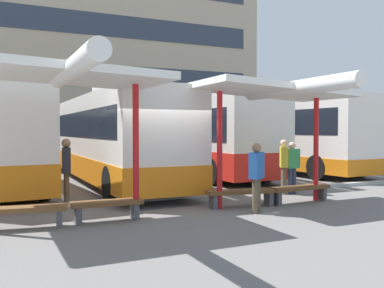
{
  "coord_description": "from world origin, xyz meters",
  "views": [
    {
      "loc": [
        -4.1,
        -10.78,
        1.98
      ],
      "look_at": [
        2.19,
        2.7,
        1.5
      ],
      "focal_mm": 40.57,
      "sensor_mm": 36.0,
      "label": 1
    }
  ],
  "objects_px": {
    "coach_bus_2": "(109,139)",
    "waiting_passenger_1": "(284,163)",
    "coach_bus_3": "(188,137)",
    "waiting_passenger_3": "(292,164)",
    "bench_0": "(18,212)",
    "waiting_passenger_0": "(257,173)",
    "waiting_shelter_0": "(65,77)",
    "waiting_passenger_2": "(66,167)",
    "bench_3": "(299,190)",
    "bench_1": "(107,206)",
    "bench_2": "(242,194)",
    "waiting_shelter_1": "(277,93)",
    "coach_bus_4": "(270,134)"
  },
  "relations": [
    {
      "from": "coach_bus_2",
      "to": "waiting_passenger_1",
      "type": "xyz_separation_m",
      "value": [
        4.13,
        -5.36,
        -0.65
      ]
    },
    {
      "from": "waiting_passenger_0",
      "to": "waiting_passenger_3",
      "type": "relative_size",
      "value": 1.04
    },
    {
      "from": "bench_0",
      "to": "waiting_passenger_0",
      "type": "bearing_deg",
      "value": -6.27
    },
    {
      "from": "coach_bus_2",
      "to": "waiting_passenger_0",
      "type": "height_order",
      "value": "coach_bus_2"
    },
    {
      "from": "bench_3",
      "to": "bench_0",
      "type": "bearing_deg",
      "value": -178.34
    },
    {
      "from": "bench_1",
      "to": "bench_3",
      "type": "xyz_separation_m",
      "value": [
        5.37,
        0.2,
        0.01
      ]
    },
    {
      "from": "coach_bus_3",
      "to": "waiting_shelter_0",
      "type": "distance_m",
      "value": 11.64
    },
    {
      "from": "waiting_shelter_0",
      "to": "bench_1",
      "type": "bearing_deg",
      "value": 18.54
    },
    {
      "from": "coach_bus_3",
      "to": "coach_bus_4",
      "type": "xyz_separation_m",
      "value": [
        4.35,
        -0.33,
        0.09
      ]
    },
    {
      "from": "coach_bus_2",
      "to": "waiting_shelter_0",
      "type": "bearing_deg",
      "value": -110.31
    },
    {
      "from": "waiting_shelter_0",
      "to": "waiting_passenger_2",
      "type": "bearing_deg",
      "value": 81.19
    },
    {
      "from": "bench_3",
      "to": "waiting_passenger_3",
      "type": "height_order",
      "value": "waiting_passenger_3"
    },
    {
      "from": "coach_bus_3",
      "to": "waiting_passenger_3",
      "type": "bearing_deg",
      "value": -88.64
    },
    {
      "from": "bench_1",
      "to": "waiting_shelter_0",
      "type": "bearing_deg",
      "value": -161.46
    },
    {
      "from": "waiting_shelter_1",
      "to": "waiting_passenger_3",
      "type": "height_order",
      "value": "waiting_shelter_1"
    },
    {
      "from": "coach_bus_2",
      "to": "waiting_passenger_3",
      "type": "relative_size",
      "value": 7.64
    },
    {
      "from": "waiting_passenger_2",
      "to": "bench_3",
      "type": "bearing_deg",
      "value": -19.92
    },
    {
      "from": "coach_bus_4",
      "to": "waiting_passenger_3",
      "type": "height_order",
      "value": "coach_bus_4"
    },
    {
      "from": "waiting_shelter_1",
      "to": "waiting_passenger_0",
      "type": "relative_size",
      "value": 2.56
    },
    {
      "from": "coach_bus_3",
      "to": "waiting_shelter_0",
      "type": "bearing_deg",
      "value": -126.79
    },
    {
      "from": "bench_0",
      "to": "waiting_passenger_3",
      "type": "distance_m",
      "value": 8.17
    },
    {
      "from": "bench_0",
      "to": "bench_1",
      "type": "relative_size",
      "value": 1.24
    },
    {
      "from": "bench_0",
      "to": "waiting_passenger_3",
      "type": "relative_size",
      "value": 1.18
    },
    {
      "from": "coach_bus_3",
      "to": "bench_3",
      "type": "height_order",
      "value": "coach_bus_3"
    },
    {
      "from": "coach_bus_4",
      "to": "waiting_passenger_1",
      "type": "distance_m",
      "value": 8.28
    },
    {
      "from": "coach_bus_2",
      "to": "waiting_passenger_1",
      "type": "bearing_deg",
      "value": -52.35
    },
    {
      "from": "bench_2",
      "to": "coach_bus_2",
      "type": "bearing_deg",
      "value": 104.53
    },
    {
      "from": "coach_bus_3",
      "to": "waiting_passenger_1",
      "type": "relative_size",
      "value": 7.31
    },
    {
      "from": "coach_bus_2",
      "to": "coach_bus_3",
      "type": "xyz_separation_m",
      "value": [
        4.21,
        1.93,
        0.05
      ]
    },
    {
      "from": "coach_bus_3",
      "to": "bench_1",
      "type": "bearing_deg",
      "value": -123.92
    },
    {
      "from": "bench_3",
      "to": "coach_bus_2",
      "type": "bearing_deg",
      "value": 117.5
    },
    {
      "from": "waiting_passenger_0",
      "to": "waiting_passenger_1",
      "type": "distance_m",
      "value": 3.36
    },
    {
      "from": "waiting_shelter_1",
      "to": "waiting_passenger_2",
      "type": "xyz_separation_m",
      "value": [
        -4.96,
        2.3,
        -1.92
      ]
    },
    {
      "from": "bench_0",
      "to": "waiting_shelter_1",
      "type": "relative_size",
      "value": 0.45
    },
    {
      "from": "bench_0",
      "to": "waiting_passenger_0",
      "type": "distance_m",
      "value": 5.33
    },
    {
      "from": "coach_bus_3",
      "to": "bench_2",
      "type": "xyz_separation_m",
      "value": [
        -2.45,
        -8.69,
        -1.34
      ]
    },
    {
      "from": "coach_bus_3",
      "to": "waiting_shelter_0",
      "type": "height_order",
      "value": "coach_bus_3"
    },
    {
      "from": "coach_bus_3",
      "to": "waiting_passenger_1",
      "type": "bearing_deg",
      "value": -90.58
    },
    {
      "from": "waiting_shelter_0",
      "to": "bench_3",
      "type": "height_order",
      "value": "waiting_shelter_0"
    },
    {
      "from": "coach_bus_3",
      "to": "waiting_passenger_1",
      "type": "distance_m",
      "value": 7.32
    },
    {
      "from": "waiting_shelter_1",
      "to": "waiting_shelter_0",
      "type": "bearing_deg",
      "value": -176.53
    },
    {
      "from": "coach_bus_4",
      "to": "waiting_passenger_2",
      "type": "distance_m",
      "value": 12.58
    },
    {
      "from": "bench_1",
      "to": "waiting_passenger_1",
      "type": "bearing_deg",
      "value": 15.67
    },
    {
      "from": "bench_3",
      "to": "waiting_shelter_0",
      "type": "bearing_deg",
      "value": -175.45
    },
    {
      "from": "waiting_passenger_1",
      "to": "waiting_passenger_2",
      "type": "xyz_separation_m",
      "value": [
        -6.44,
        0.65,
        0.05
      ]
    },
    {
      "from": "waiting_passenger_0",
      "to": "bench_2",
      "type": "bearing_deg",
      "value": 82.84
    },
    {
      "from": "bench_2",
      "to": "waiting_passenger_1",
      "type": "relative_size",
      "value": 1.12
    },
    {
      "from": "waiting_passenger_2",
      "to": "waiting_passenger_3",
      "type": "distance_m",
      "value": 6.73
    },
    {
      "from": "coach_bus_2",
      "to": "waiting_passenger_1",
      "type": "height_order",
      "value": "coach_bus_2"
    },
    {
      "from": "coach_bus_4",
      "to": "bench_3",
      "type": "height_order",
      "value": "coach_bus_4"
    }
  ]
}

